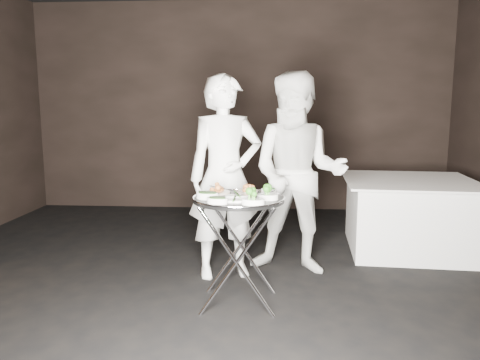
# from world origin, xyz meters

# --- Properties ---
(floor) EXTENTS (6.00, 7.00, 0.05)m
(floor) POSITION_xyz_m (0.00, 0.00, -0.03)
(floor) COLOR black
(floor) RESTS_ON ground
(wall_back) EXTENTS (6.00, 0.05, 3.00)m
(wall_back) POSITION_xyz_m (0.00, 3.52, 1.50)
(wall_back) COLOR black
(wall_back) RESTS_ON floor
(tray_stand) EXTENTS (0.56, 0.48, 0.83)m
(tray_stand) POSITION_xyz_m (0.23, 0.07, 0.46)
(tray_stand) COLOR silver
(tray_stand) RESTS_ON floor
(serving_tray) EXTENTS (0.70, 0.70, 0.04)m
(serving_tray) POSITION_xyz_m (0.23, 0.07, 0.83)
(serving_tray) COLOR black
(serving_tray) RESTS_ON tray_stand
(potato_plate_a) EXTENTS (0.20, 0.20, 0.07)m
(potato_plate_a) POSITION_xyz_m (0.06, 0.22, 0.87)
(potato_plate_a) COLOR beige
(potato_plate_a) RESTS_ON serving_tray
(potato_plate_b) EXTENTS (0.18, 0.18, 0.06)m
(potato_plate_b) POSITION_xyz_m (0.28, 0.28, 0.87)
(potato_plate_b) COLOR beige
(potato_plate_b) RESTS_ON serving_tray
(greens_bowl) EXTENTS (0.12, 0.12, 0.07)m
(greens_bowl) POSITION_xyz_m (0.46, 0.19, 0.87)
(greens_bowl) COLOR silver
(greens_bowl) RESTS_ON serving_tray
(asparagus_plate_a) EXTENTS (0.21, 0.15, 0.04)m
(asparagus_plate_a) POSITION_xyz_m (0.22, 0.07, 0.86)
(asparagus_plate_a) COLOR silver
(asparagus_plate_a) RESTS_ON serving_tray
(asparagus_plate_b) EXTENTS (0.17, 0.09, 0.03)m
(asparagus_plate_b) POSITION_xyz_m (0.21, -0.10, 0.85)
(asparagus_plate_b) COLOR silver
(asparagus_plate_b) RESTS_ON serving_tray
(spinach_bowl_a) EXTENTS (0.19, 0.15, 0.07)m
(spinach_bowl_a) POSITION_xyz_m (0.01, 0.00, 0.87)
(spinach_bowl_a) COLOR silver
(spinach_bowl_a) RESTS_ON serving_tray
(spinach_bowl_b) EXTENTS (0.17, 0.13, 0.06)m
(spinach_bowl_b) POSITION_xyz_m (0.10, -0.16, 0.87)
(spinach_bowl_b) COLOR silver
(spinach_bowl_b) RESTS_ON serving_tray
(broccoli_bowl_a) EXTENTS (0.17, 0.13, 0.07)m
(broccoli_bowl_a) POSITION_xyz_m (0.45, 0.00, 0.87)
(broccoli_bowl_a) COLOR silver
(broccoli_bowl_a) RESTS_ON serving_tray
(broccoli_bowl_b) EXTENTS (0.18, 0.14, 0.07)m
(broccoli_bowl_b) POSITION_xyz_m (0.35, -0.18, 0.87)
(broccoli_bowl_b) COLOR silver
(broccoli_bowl_b) RESTS_ON serving_tray
(serving_utensils) EXTENTS (0.57, 0.43, 0.01)m
(serving_utensils) POSITION_xyz_m (0.25, 0.13, 0.89)
(serving_utensils) COLOR silver
(serving_utensils) RESTS_ON serving_tray
(waiter_left) EXTENTS (0.76, 0.62, 1.80)m
(waiter_left) POSITION_xyz_m (0.07, 0.69, 0.90)
(waiter_left) COLOR white
(waiter_left) RESTS_ON floor
(waiter_right) EXTENTS (1.01, 0.85, 1.82)m
(waiter_right) POSITION_xyz_m (0.72, 0.83, 0.91)
(waiter_right) COLOR white
(waiter_right) RESTS_ON floor
(dining_table) EXTENTS (1.33, 1.33, 0.76)m
(dining_table) POSITION_xyz_m (1.92, 1.56, 0.38)
(dining_table) COLOR white
(dining_table) RESTS_ON floor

